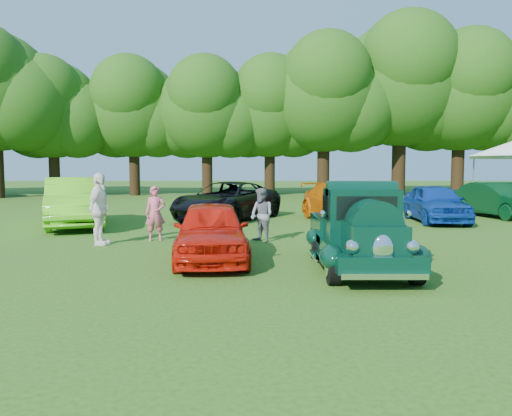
{
  "coord_description": "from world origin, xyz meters",
  "views": [
    {
      "loc": [
        -0.93,
        -9.93,
        2.1
      ],
      "look_at": [
        -0.9,
        1.79,
        1.1
      ],
      "focal_mm": 35.0,
      "sensor_mm": 36.0,
      "label": 1
    }
  ],
  "objects_px": {
    "hero_pickup": "(359,234)",
    "red_convertible": "(211,231)",
    "spectator_pink": "(155,213)",
    "back_car_black": "(227,201)",
    "back_car_orange": "(342,203)",
    "spectator_white": "(99,209)",
    "spectator_grey": "(262,215)",
    "back_car_lime": "(74,202)",
    "back_car_green": "(499,200)",
    "back_car_blue": "(435,203)"
  },
  "relations": [
    {
      "from": "spectator_pink",
      "to": "back_car_black",
      "type": "bearing_deg",
      "value": 59.53
    },
    {
      "from": "red_convertible",
      "to": "back_car_green",
      "type": "distance_m",
      "value": 14.23
    },
    {
      "from": "hero_pickup",
      "to": "red_convertible",
      "type": "bearing_deg",
      "value": 164.52
    },
    {
      "from": "back_car_black",
      "to": "back_car_orange",
      "type": "height_order",
      "value": "back_car_black"
    },
    {
      "from": "back_car_lime",
      "to": "spectator_white",
      "type": "bearing_deg",
      "value": -82.75
    },
    {
      "from": "back_car_black",
      "to": "back_car_orange",
      "type": "bearing_deg",
      "value": 17.81
    },
    {
      "from": "red_convertible",
      "to": "back_car_blue",
      "type": "height_order",
      "value": "back_car_blue"
    },
    {
      "from": "back_car_black",
      "to": "spectator_white",
      "type": "bearing_deg",
      "value": -89.18
    },
    {
      "from": "back_car_blue",
      "to": "back_car_green",
      "type": "relative_size",
      "value": 0.97
    },
    {
      "from": "spectator_pink",
      "to": "spectator_white",
      "type": "relative_size",
      "value": 0.8
    },
    {
      "from": "back_car_lime",
      "to": "spectator_white",
      "type": "distance_m",
      "value": 4.62
    },
    {
      "from": "back_car_green",
      "to": "back_car_orange",
      "type": "bearing_deg",
      "value": 179.94
    },
    {
      "from": "back_car_green",
      "to": "spectator_pink",
      "type": "height_order",
      "value": "spectator_pink"
    },
    {
      "from": "spectator_grey",
      "to": "red_convertible",
      "type": "bearing_deg",
      "value": -64.44
    },
    {
      "from": "hero_pickup",
      "to": "spectator_pink",
      "type": "distance_m",
      "value": 6.22
    },
    {
      "from": "back_car_orange",
      "to": "spectator_white",
      "type": "relative_size",
      "value": 2.61
    },
    {
      "from": "spectator_white",
      "to": "back_car_green",
      "type": "bearing_deg",
      "value": -59.47
    },
    {
      "from": "back_car_lime",
      "to": "spectator_grey",
      "type": "height_order",
      "value": "back_car_lime"
    },
    {
      "from": "hero_pickup",
      "to": "spectator_white",
      "type": "distance_m",
      "value": 6.92
    },
    {
      "from": "back_car_black",
      "to": "spectator_white",
      "type": "height_order",
      "value": "spectator_white"
    },
    {
      "from": "red_convertible",
      "to": "spectator_pink",
      "type": "height_order",
      "value": "spectator_pink"
    },
    {
      "from": "back_car_lime",
      "to": "back_car_black",
      "type": "bearing_deg",
      "value": 1.21
    },
    {
      "from": "back_car_orange",
      "to": "hero_pickup",
      "type": "bearing_deg",
      "value": -109.78
    },
    {
      "from": "red_convertible",
      "to": "spectator_white",
      "type": "xyz_separation_m",
      "value": [
        -3.14,
        2.19,
        0.3
      ]
    },
    {
      "from": "back_car_lime",
      "to": "back_car_blue",
      "type": "bearing_deg",
      "value": -14.77
    },
    {
      "from": "spectator_grey",
      "to": "back_car_lime",
      "type": "bearing_deg",
      "value": -160.34
    },
    {
      "from": "red_convertible",
      "to": "back_car_orange",
      "type": "height_order",
      "value": "back_car_orange"
    },
    {
      "from": "back_car_green",
      "to": "spectator_grey",
      "type": "relative_size",
      "value": 2.91
    },
    {
      "from": "hero_pickup",
      "to": "back_car_green",
      "type": "height_order",
      "value": "hero_pickup"
    },
    {
      "from": "back_car_blue",
      "to": "spectator_white",
      "type": "height_order",
      "value": "spectator_white"
    },
    {
      "from": "back_car_blue",
      "to": "red_convertible",
      "type": "bearing_deg",
      "value": -132.52
    },
    {
      "from": "red_convertible",
      "to": "spectator_grey",
      "type": "distance_m",
      "value": 2.94
    },
    {
      "from": "hero_pickup",
      "to": "back_car_lime",
      "type": "height_order",
      "value": "back_car_lime"
    },
    {
      "from": "spectator_grey",
      "to": "back_car_black",
      "type": "bearing_deg",
      "value": 151.12
    },
    {
      "from": "back_car_lime",
      "to": "back_car_orange",
      "type": "distance_m",
      "value": 9.63
    },
    {
      "from": "back_car_lime",
      "to": "spectator_pink",
      "type": "bearing_deg",
      "value": -64.01
    },
    {
      "from": "red_convertible",
      "to": "hero_pickup",
      "type": "bearing_deg",
      "value": -20.44
    },
    {
      "from": "red_convertible",
      "to": "spectator_grey",
      "type": "bearing_deg",
      "value": 61.99
    },
    {
      "from": "red_convertible",
      "to": "spectator_grey",
      "type": "relative_size",
      "value": 2.61
    },
    {
      "from": "back_car_lime",
      "to": "back_car_green",
      "type": "height_order",
      "value": "back_car_lime"
    },
    {
      "from": "red_convertible",
      "to": "back_car_lime",
      "type": "distance_m",
      "value": 8.21
    },
    {
      "from": "back_car_green",
      "to": "spectator_white",
      "type": "relative_size",
      "value": 2.26
    },
    {
      "from": "spectator_pink",
      "to": "back_car_green",
      "type": "bearing_deg",
      "value": 13.44
    },
    {
      "from": "back_car_lime",
      "to": "back_car_green",
      "type": "xyz_separation_m",
      "value": [
        16.16,
        2.92,
        -0.13
      ]
    },
    {
      "from": "back_car_blue",
      "to": "back_car_green",
      "type": "xyz_separation_m",
      "value": [
        3.17,
        1.6,
        -0.0
      ]
    },
    {
      "from": "back_car_lime",
      "to": "back_car_black",
      "type": "height_order",
      "value": "back_car_lime"
    },
    {
      "from": "back_car_blue",
      "to": "spectator_grey",
      "type": "height_order",
      "value": "spectator_grey"
    },
    {
      "from": "back_car_lime",
      "to": "spectator_pink",
      "type": "height_order",
      "value": "back_car_lime"
    },
    {
      "from": "hero_pickup",
      "to": "back_car_black",
      "type": "height_order",
      "value": "hero_pickup"
    },
    {
      "from": "back_car_black",
      "to": "back_car_lime",
      "type": "bearing_deg",
      "value": -131.14
    }
  ]
}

